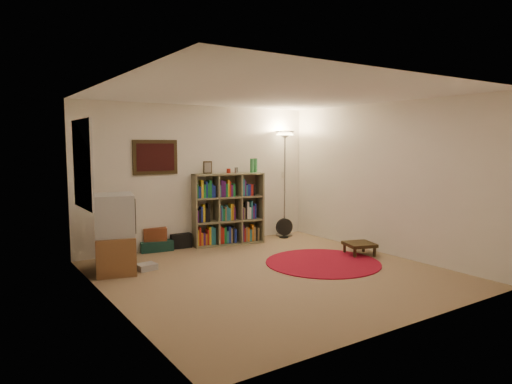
# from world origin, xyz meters

# --- Properties ---
(room) EXTENTS (4.54, 4.54, 2.54)m
(room) POSITION_xyz_m (-0.05, 0.05, 1.26)
(room) COLOR #917455
(room) RESTS_ON ground
(bookshelf) EXTENTS (1.34, 0.59, 1.56)m
(bookshelf) POSITION_xyz_m (0.41, 2.04, 0.63)
(bookshelf) COLOR #77704F
(bookshelf) RESTS_ON ground
(floor_lamp) EXTENTS (0.45, 0.45, 2.08)m
(floor_lamp) POSITION_xyz_m (1.74, 2.05, 1.72)
(floor_lamp) COLOR gray
(floor_lamp) RESTS_ON ground
(floor_fan) EXTENTS (0.34, 0.21, 0.38)m
(floor_fan) POSITION_xyz_m (1.61, 1.89, 0.19)
(floor_fan) COLOR black
(floor_fan) RESTS_ON ground
(tv_stand) EXTENTS (0.70, 0.87, 1.12)m
(tv_stand) POSITION_xyz_m (-1.82, 1.35, 0.54)
(tv_stand) COLOR brown
(tv_stand) RESTS_ON ground
(dvd_box) EXTENTS (0.29, 0.25, 0.09)m
(dvd_box) POSITION_xyz_m (-1.43, 1.18, 0.05)
(dvd_box) COLOR #ADAEB1
(dvd_box) RESTS_ON ground
(suitcase) EXTENTS (0.59, 0.43, 0.18)m
(suitcase) POSITION_xyz_m (-0.87, 2.27, 0.09)
(suitcase) COLOR #12332C
(suitcase) RESTS_ON ground
(wicker_basket) EXTENTS (0.46, 0.38, 0.22)m
(wicker_basket) POSITION_xyz_m (-0.87, 2.28, 0.29)
(wicker_basket) COLOR brown
(wicker_basket) RESTS_ON suitcase
(duffel_bag) EXTENTS (0.40, 0.35, 0.25)m
(duffel_bag) POSITION_xyz_m (-0.42, 2.27, 0.13)
(duffel_bag) COLOR black
(duffel_bag) RESTS_ON ground
(paper_towel) EXTENTS (0.12, 0.12, 0.23)m
(paper_towel) POSITION_xyz_m (0.29, 2.18, 0.11)
(paper_towel) COLOR silver
(paper_towel) RESTS_ON ground
(red_rug) EXTENTS (1.76, 1.76, 0.02)m
(red_rug) POSITION_xyz_m (0.97, 0.05, 0.01)
(red_rug) COLOR maroon
(red_rug) RESTS_ON ground
(side_table) EXTENTS (0.56, 0.56, 0.20)m
(side_table) POSITION_xyz_m (1.82, 0.11, 0.17)
(side_table) COLOR black
(side_table) RESTS_ON ground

